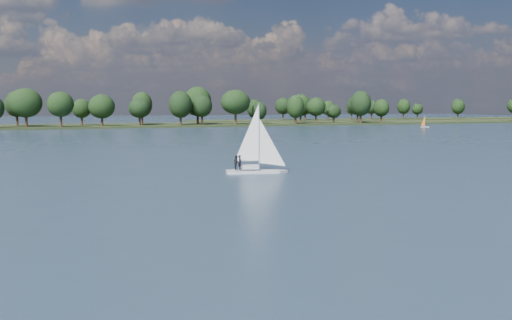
{
  "coord_description": "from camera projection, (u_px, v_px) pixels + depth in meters",
  "views": [
    {
      "loc": [
        -23.77,
        -19.87,
        8.5
      ],
      "look_at": [
        -1.22,
        38.13,
        2.5
      ],
      "focal_mm": 40.0,
      "sensor_mm": 36.0,
      "label": 1
    }
  ],
  "objects": [
    {
      "name": "treeline",
      "position": [
        60.0,
        106.0,
        214.48
      ],
      "size": [
        562.52,
        73.52,
        18.71
      ],
      "color": "black",
      "rests_on": "ground"
    },
    {
      "name": "far_shore",
      "position": [
        99.0,
        127.0,
        224.51
      ],
      "size": [
        660.0,
        40.0,
        1.5
      ],
      "primitive_type": "cube",
      "color": "black",
      "rests_on": "ground"
    },
    {
      "name": "dinghy_orange",
      "position": [
        425.0,
        124.0,
        220.1
      ],
      "size": [
        3.3,
        1.95,
        4.94
      ],
      "rotation": [
        0.0,
        0.0,
        -0.25
      ],
      "color": "silver",
      "rests_on": "ground"
    },
    {
      "name": "sailboat",
      "position": [
        253.0,
        153.0,
        71.06
      ],
      "size": [
        7.29,
        3.42,
        9.26
      ],
      "rotation": [
        0.0,
        0.0,
        -0.22
      ],
      "color": "silver",
      "rests_on": "ground"
    },
    {
      "name": "ground",
      "position": [
        156.0,
        145.0,
        120.6
      ],
      "size": [
        700.0,
        700.0,
        0.0
      ],
      "primitive_type": "plane",
      "color": "#233342",
      "rests_on": "ground"
    },
    {
      "name": "far_shore_back",
      "position": [
        378.0,
        120.0,
        326.74
      ],
      "size": [
        220.0,
        30.0,
        1.4
      ],
      "primitive_type": "cube",
      "color": "black",
      "rests_on": "ground"
    }
  ]
}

